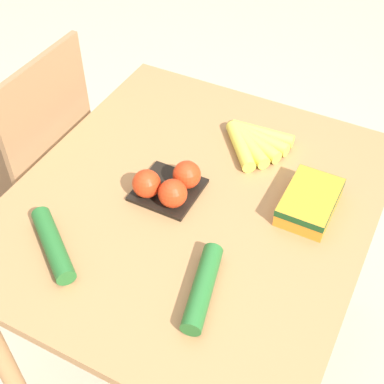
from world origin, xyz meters
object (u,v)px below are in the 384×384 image
Objects in this scene: chair at (36,172)px; carrot_bag at (310,201)px; banana_bunch at (252,140)px; cucumber_near at (53,244)px; tomato_pack at (169,185)px; cucumber_far at (203,287)px.

chair is 1.00m from carrot_bag.
cucumber_near is (-0.58, 0.27, 0.00)m from banana_bunch.
tomato_pack is at bearing 79.89° from chair.
tomato_pack is at bearing 109.52° from carrot_bag.
banana_bunch is at bearing -21.61° from tomato_pack.
carrot_bag is at bearing -70.48° from tomato_pack.
tomato_pack is at bearing 158.39° from banana_bunch.
chair is 0.94m from cucumber_far.
tomato_pack is 0.37m from carrot_bag.
carrot_bag is 0.65m from cucumber_near.
tomato_pack reaches higher than banana_bunch.
chair is 0.69m from tomato_pack.
chair is at bearing 67.25° from cucumber_far.
cucumber_far is at bearing 67.41° from chair.
cucumber_far is at bearing 160.12° from carrot_bag.
cucumber_near is 0.91× the size of cucumber_far.
tomato_pack is at bearing 42.69° from cucumber_far.
tomato_pack is (-0.11, -0.61, 0.30)m from chair.
tomato_pack is at bearing -28.59° from cucumber_near.
banana_bunch is at bearing 10.83° from cucumber_far.
cucumber_far is (-0.24, -0.22, -0.02)m from tomato_pack.
cucumber_near is at bearing 98.20° from cucumber_far.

